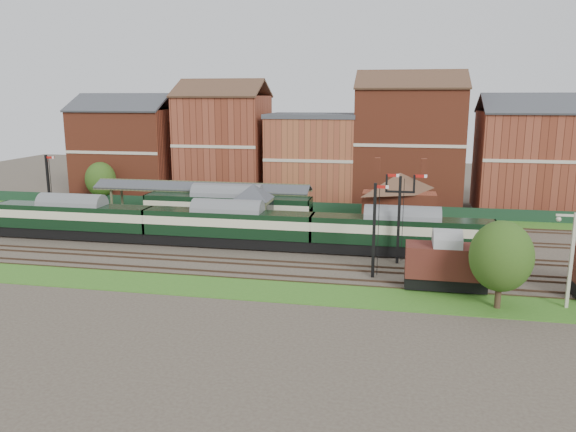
% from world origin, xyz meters
% --- Properties ---
extents(ground, '(160.00, 160.00, 0.00)m').
position_xyz_m(ground, '(0.00, 0.00, 0.00)').
color(ground, '#473D33').
rests_on(ground, ground).
extents(grass_back, '(90.00, 4.50, 0.06)m').
position_xyz_m(grass_back, '(0.00, 16.00, 0.03)').
color(grass_back, '#2D6619').
rests_on(grass_back, ground).
extents(grass_front, '(90.00, 5.00, 0.06)m').
position_xyz_m(grass_front, '(0.00, -12.00, 0.03)').
color(grass_front, '#2D6619').
rests_on(grass_front, ground).
extents(fence, '(90.00, 0.12, 1.50)m').
position_xyz_m(fence, '(0.00, 18.00, 0.75)').
color(fence, '#193823').
rests_on(fence, ground).
extents(platform, '(55.00, 3.40, 1.00)m').
position_xyz_m(platform, '(-5.00, 9.75, 0.50)').
color(platform, '#2D2D2D').
rests_on(platform, ground).
extents(signal_box, '(5.40, 5.40, 6.00)m').
position_xyz_m(signal_box, '(-3.00, 3.25, 3.19)').
color(signal_box, '#5E6E4E').
rests_on(signal_box, ground).
extents(brick_hut, '(3.20, 2.64, 2.94)m').
position_xyz_m(brick_hut, '(5.00, 3.25, 1.20)').
color(brick_hut, maroon).
rests_on(brick_hut, ground).
extents(station_building, '(8.10, 8.10, 5.90)m').
position_xyz_m(station_building, '(12.00, 9.75, 3.96)').
color(station_building, brown).
rests_on(station_building, platform).
extents(canopy, '(26.00, 3.89, 4.08)m').
position_xyz_m(canopy, '(-11.00, 9.75, 4.58)').
color(canopy, '#474B2F').
rests_on(canopy, platform).
extents(semaphore_bracket, '(3.60, 0.25, 8.18)m').
position_xyz_m(semaphore_bracket, '(12.04, -2.50, 4.63)').
color(semaphore_bracket, black).
rests_on(semaphore_bracket, ground).
extents(semaphore_platform_end, '(1.23, 0.25, 8.00)m').
position_xyz_m(semaphore_platform_end, '(-29.98, 8.00, 4.16)').
color(semaphore_platform_end, black).
rests_on(semaphore_platform_end, ground).
extents(semaphore_siding, '(1.23, 0.25, 8.00)m').
position_xyz_m(semaphore_siding, '(10.02, -7.00, 4.16)').
color(semaphore_siding, black).
rests_on(semaphore_siding, ground).
extents(yard_lamp, '(2.60, 0.22, 7.00)m').
position_xyz_m(yard_lamp, '(24.00, -11.50, 3.99)').
color(yard_lamp, beige).
rests_on(yard_lamp, ground).
extents(town_backdrop, '(69.00, 10.00, 16.00)m').
position_xyz_m(town_backdrop, '(-0.18, 25.00, 7.00)').
color(town_backdrop, brown).
rests_on(town_backdrop, ground).
extents(dmu_train, '(51.37, 2.70, 3.95)m').
position_xyz_m(dmu_train, '(-4.79, 0.00, 2.32)').
color(dmu_train, black).
rests_on(dmu_train, ground).
extents(platform_railcar, '(18.89, 2.98, 4.35)m').
position_xyz_m(platform_railcar, '(-6.81, 6.50, 2.54)').
color(platform_railcar, black).
rests_on(platform_railcar, ground).
extents(goods_van_a, '(6.21, 2.69, 3.77)m').
position_xyz_m(goods_van_a, '(15.70, -9.00, 2.14)').
color(goods_van_a, black).
rests_on(goods_van_a, ground).
extents(tree_far, '(4.41, 4.41, 6.43)m').
position_xyz_m(tree_far, '(19.12, -12.52, 3.88)').
color(tree_far, '#382619').
rests_on(tree_far, ground).
extents(tree_back, '(4.16, 4.16, 6.07)m').
position_xyz_m(tree_back, '(-28.60, 17.78, 3.67)').
color(tree_back, '#382619').
rests_on(tree_back, ground).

